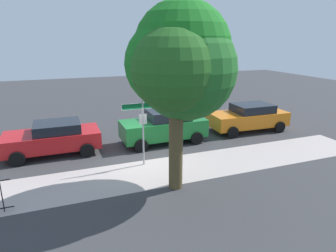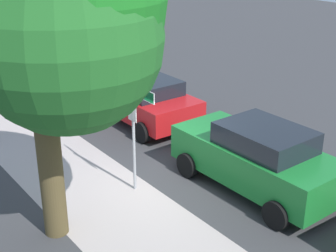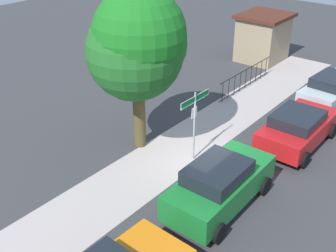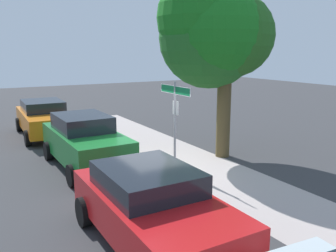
# 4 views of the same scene
# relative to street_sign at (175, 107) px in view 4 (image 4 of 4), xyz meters

# --- Properties ---
(ground_plane) EXTENTS (60.00, 60.00, 0.00)m
(ground_plane) POSITION_rel_street_sign_xyz_m (-0.30, -0.40, -2.04)
(ground_plane) COLOR #38383A
(sidewalk_strip) EXTENTS (24.00, 2.60, 0.00)m
(sidewalk_strip) POSITION_rel_street_sign_xyz_m (1.70, 0.90, -2.04)
(sidewalk_strip) COLOR #B0A29D
(sidewalk_strip) RESTS_ON ground_plane
(street_sign) EXTENTS (1.69, 0.07, 2.81)m
(street_sign) POSITION_rel_street_sign_xyz_m (0.00, 0.00, 0.00)
(street_sign) COLOR #9EA0A5
(street_sign) RESTS_ON ground_plane
(shade_tree) EXTENTS (3.79, 3.75, 6.45)m
(shade_tree) POSITION_rel_street_sign_xyz_m (-0.75, 1.98, 2.33)
(shade_tree) COLOR brown
(shade_tree) RESTS_ON ground_plane
(car_orange) EXTENTS (4.52, 2.18, 1.54)m
(car_orange) POSITION_rel_street_sign_xyz_m (-7.01, -2.54, -1.24)
(car_orange) COLOR orange
(car_orange) RESTS_ON ground_plane
(car_green) EXTENTS (4.30, 2.01, 1.69)m
(car_green) POSITION_rel_street_sign_xyz_m (-1.76, -2.32, -1.17)
(car_green) COLOR #19722C
(car_green) RESTS_ON ground_plane
(car_red) EXTENTS (4.19, 2.11, 1.50)m
(car_red) POSITION_rel_street_sign_xyz_m (3.53, -2.63, -1.25)
(car_red) COLOR red
(car_red) RESTS_ON ground_plane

